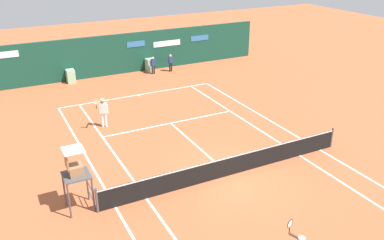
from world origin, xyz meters
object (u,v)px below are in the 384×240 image
(umpire_chair, at_px, (76,172))
(player_on_baseline, at_px, (103,110))
(ball_kid_right_post, at_px, (153,64))
(ball_kid_left_post, at_px, (170,62))
(tennis_ball_mid_court, at_px, (235,115))

(umpire_chair, xyz_separation_m, player_on_baseline, (3.02, 7.09, -0.66))
(ball_kid_right_post, distance_m, ball_kid_left_post, 1.49)
(umpire_chair, distance_m, tennis_ball_mid_court, 11.70)
(player_on_baseline, bearing_deg, umpire_chair, 92.55)
(umpire_chair, bearing_deg, ball_kid_left_post, 144.55)
(umpire_chair, height_order, ball_kid_right_post, umpire_chair)
(ball_kid_right_post, bearing_deg, umpire_chair, 55.20)
(ball_kid_left_post, bearing_deg, tennis_ball_mid_court, 79.42)
(player_on_baseline, height_order, ball_kid_right_post, player_on_baseline)
(ball_kid_right_post, bearing_deg, ball_kid_left_post, 176.72)
(player_on_baseline, relative_size, ball_kid_right_post, 1.37)
(tennis_ball_mid_court, bearing_deg, ball_kid_left_post, 88.11)
(player_on_baseline, bearing_deg, ball_kid_right_post, -102.22)
(ball_kid_left_post, distance_m, tennis_ball_mid_court, 10.10)
(umpire_chair, bearing_deg, tennis_ball_mid_court, 115.85)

